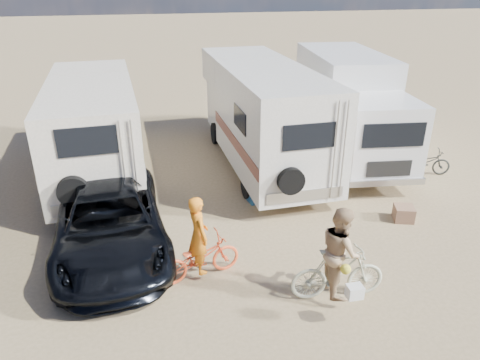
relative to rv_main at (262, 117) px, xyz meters
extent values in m
plane|color=#9E865E|center=(-0.34, -6.89, -1.65)|extent=(140.00, 140.00, 0.00)
imported|color=black|center=(-4.74, -4.29, -0.91)|extent=(2.84, 5.47, 1.47)
imported|color=#EE5226|center=(-2.88, -5.79, -1.18)|extent=(1.88, 1.03, 0.94)
imported|color=#B7BB9D|center=(-0.31, -7.02, -1.08)|extent=(1.92, 0.69, 1.13)
imported|color=orange|center=(-2.88, -5.79, -0.79)|extent=(0.55, 0.71, 1.73)
imported|color=tan|center=(-0.31, -7.02, -0.73)|extent=(0.77, 0.95, 1.83)
imported|color=#292C29|center=(4.89, -1.95, -1.23)|extent=(1.69, 1.03, 0.84)
cube|color=#1D5289|center=(-0.77, -2.64, -1.40)|extent=(0.69, 0.55, 0.50)
cube|color=#865E47|center=(2.67, -4.52, -1.45)|extent=(0.62, 0.62, 0.39)
camera|label=1|loc=(-3.71, -13.63, 4.26)|focal=33.50mm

